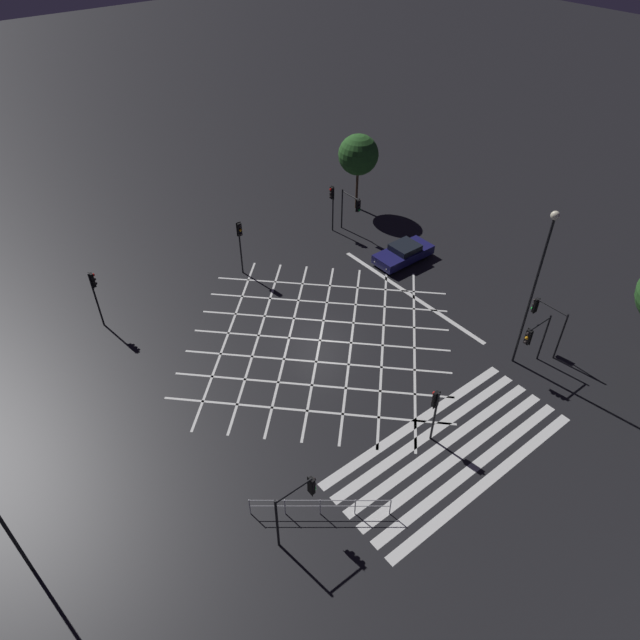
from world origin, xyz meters
name	(u,v)px	position (x,y,z in m)	size (l,w,h in m)	color
ground_plane	(320,340)	(0.00, 0.00, 0.00)	(200.00, 200.00, 0.00)	black
road_markings	(387,389)	(0.39, -5.42, 0.00)	(18.86, 22.21, 0.01)	silver
traffic_light_se_main	(535,336)	(7.69, -8.95, 2.34)	(2.08, 0.36, 3.22)	black
traffic_light_ne_cross	(352,206)	(9.48, 8.25, 2.36)	(0.36, 2.09, 3.24)	black
traffic_light_nw_main	(94,288)	(-9.48, 9.34, 2.74)	(0.39, 0.36, 3.83)	black
traffic_light_median_north	(240,238)	(0.18, 8.78, 2.85)	(0.36, 0.39, 3.98)	black
traffic_light_median_south	(435,406)	(-0.22, -9.06, 2.30)	(0.36, 0.39, 3.22)	black
traffic_light_ne_main	(332,200)	(8.58, 9.48, 2.64)	(0.39, 0.36, 3.69)	black
traffic_light_sw_main	(298,499)	(-8.28, -9.14, 2.35)	(2.03, 0.36, 3.24)	black
traffic_light_se_cross	(545,316)	(9.62, -8.28, 2.35)	(0.36, 2.21, 3.23)	black
street_lamp_east	(539,272)	(7.58, -8.19, 6.14)	(0.44, 0.44, 9.57)	black
street_tree_far	(358,155)	(12.48, 11.11, 4.52)	(3.13, 3.13, 6.10)	#473323
waiting_car	(404,253)	(9.98, 3.14, 0.61)	(4.42, 1.89, 1.26)	#191951
pedestrian_railing	(320,505)	(-7.11, -9.06, 0.67)	(4.85, 3.82, 1.05)	#B7B7BC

